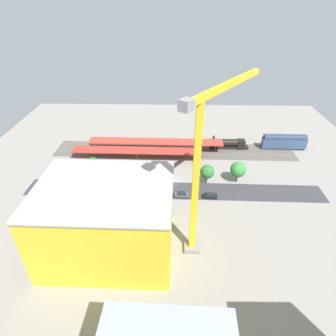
# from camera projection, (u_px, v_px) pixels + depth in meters

# --- Properties ---
(ground_plane) EXTENTS (150.94, 150.94, 0.00)m
(ground_plane) POSITION_uv_depth(u_px,v_px,m) (174.00, 182.00, 94.59)
(ground_plane) COLOR gray
(ground_plane) RESTS_ON ground
(rail_bed) EXTENTS (94.55, 14.90, 0.01)m
(rail_bed) POSITION_uv_depth(u_px,v_px,m) (174.00, 150.00, 113.16)
(rail_bed) COLOR #5B544C
(rail_bed) RESTS_ON ground
(street_asphalt) EXTENTS (94.48, 10.64, 0.01)m
(street_asphalt) POSITION_uv_depth(u_px,v_px,m) (174.00, 190.00, 90.57)
(street_asphalt) COLOR #38383D
(street_asphalt) RESTS_ON ground
(track_rails) EXTENTS (94.33, 8.47, 0.12)m
(track_rails) POSITION_uv_depth(u_px,v_px,m) (174.00, 150.00, 113.06)
(track_rails) COLOR #9E9EA8
(track_rails) RESTS_ON ground
(platform_canopy_near) EXTENTS (47.92, 6.28, 3.84)m
(platform_canopy_near) POSITION_uv_depth(u_px,v_px,m) (136.00, 150.00, 105.61)
(platform_canopy_near) COLOR #B73328
(platform_canopy_near) RESTS_ON ground
(platform_canopy_far) EXTENTS (52.52, 6.22, 4.20)m
(platform_canopy_far) POSITION_uv_depth(u_px,v_px,m) (156.00, 142.00, 111.17)
(platform_canopy_far) COLOR #C63D2D
(platform_canopy_far) RESTS_ON ground
(locomotive) EXTENTS (15.58, 3.24, 5.30)m
(locomotive) POSITION_uv_depth(u_px,v_px,m) (229.00, 144.00, 113.94)
(locomotive) COLOR black
(locomotive) RESTS_ON ground
(passenger_coach) EXTENTS (17.24, 3.25, 6.27)m
(passenger_coach) POSITION_uv_depth(u_px,v_px,m) (284.00, 141.00, 112.75)
(passenger_coach) COLOR black
(passenger_coach) RESTS_ON ground
(parked_car_0) EXTENTS (4.42, 2.11, 1.62)m
(parked_car_0) POSITION_uv_depth(u_px,v_px,m) (210.00, 196.00, 87.10)
(parked_car_0) COLOR black
(parked_car_0) RESTS_ON ground
(parked_car_1) EXTENTS (4.52, 2.03, 1.62)m
(parked_car_1) POSITION_uv_depth(u_px,v_px,m) (182.00, 195.00, 87.44)
(parked_car_1) COLOR black
(parked_car_1) RESTS_ON ground
(parked_car_2) EXTENTS (4.54, 2.10, 1.72)m
(parked_car_2) POSITION_uv_depth(u_px,v_px,m) (157.00, 195.00, 87.31)
(parked_car_2) COLOR black
(parked_car_2) RESTS_ON ground
(parked_car_3) EXTENTS (4.52, 1.80, 1.68)m
(parked_car_3) POSITION_uv_depth(u_px,v_px,m) (126.00, 194.00, 87.68)
(parked_car_3) COLOR black
(parked_car_3) RESTS_ON ground
(parked_car_4) EXTENTS (4.55, 1.88, 1.74)m
(parked_car_4) POSITION_uv_depth(u_px,v_px,m) (102.00, 194.00, 87.92)
(parked_car_4) COLOR black
(parked_car_4) RESTS_ON ground
(parked_car_5) EXTENTS (4.43, 2.02, 1.74)m
(parked_car_5) POSITION_uv_depth(u_px,v_px,m) (73.00, 193.00, 88.01)
(parked_car_5) COLOR black
(parked_car_5) RESTS_ON ground
(parked_car_6) EXTENTS (4.60, 1.80, 1.66)m
(parked_car_6) POSITION_uv_depth(u_px,v_px,m) (47.00, 193.00, 88.33)
(parked_car_6) COLOR black
(parked_car_6) RESTS_ON ground
(construction_building) EXTENTS (29.99, 23.64, 17.82)m
(construction_building) POSITION_uv_depth(u_px,v_px,m) (107.00, 220.00, 65.85)
(construction_building) COLOR yellow
(construction_building) RESTS_ON ground
(construction_roof_slab) EXTENTS (30.60, 24.25, 0.40)m
(construction_roof_slab) POSITION_uv_depth(u_px,v_px,m) (103.00, 189.00, 61.01)
(construction_roof_slab) COLOR #ADA89E
(construction_roof_slab) RESTS_ON construction_building
(tower_crane) EXTENTS (19.24, 25.61, 39.13)m
(tower_crane) POSITION_uv_depth(u_px,v_px,m) (204.00, 162.00, 59.55)
(tower_crane) COLOR gray
(tower_crane) RESTS_ON ground
(box_truck_0) EXTENTS (9.47, 2.55, 3.56)m
(box_truck_0) POSITION_uv_depth(u_px,v_px,m) (99.00, 202.00, 83.03)
(box_truck_0) COLOR black
(box_truck_0) RESTS_ON ground
(box_truck_1) EXTENTS (8.80, 2.79, 3.12)m
(box_truck_1) POSITION_uv_depth(u_px,v_px,m) (94.00, 197.00, 85.24)
(box_truck_1) COLOR black
(box_truck_1) RESTS_ON ground
(box_truck_2) EXTENTS (8.62, 2.70, 3.48)m
(box_truck_2) POSITION_uv_depth(u_px,v_px,m) (101.00, 197.00, 85.07)
(box_truck_2) COLOR black
(box_truck_2) RESTS_ON ground
(street_tree_0) EXTENTS (4.57, 4.57, 6.95)m
(street_tree_0) POSITION_uv_depth(u_px,v_px,m) (207.00, 172.00, 91.36)
(street_tree_0) COLOR brown
(street_tree_0) RESTS_ON ground
(street_tree_1) EXTENTS (5.56, 5.56, 8.16)m
(street_tree_1) POSITION_uv_depth(u_px,v_px,m) (93.00, 166.00, 93.19)
(street_tree_1) COLOR brown
(street_tree_1) RESTS_ON ground
(street_tree_2) EXTENTS (4.04, 4.04, 6.95)m
(street_tree_2) POSITION_uv_depth(u_px,v_px,m) (102.00, 169.00, 92.48)
(street_tree_2) COLOR brown
(street_tree_2) RESTS_ON ground
(street_tree_3) EXTENTS (5.14, 5.14, 7.39)m
(street_tree_3) POSITION_uv_depth(u_px,v_px,m) (238.00, 170.00, 92.17)
(street_tree_3) COLOR brown
(street_tree_3) RESTS_ON ground
(traffic_light) EXTENTS (0.50, 0.36, 6.31)m
(traffic_light) POSITION_uv_depth(u_px,v_px,m) (133.00, 172.00, 92.25)
(traffic_light) COLOR #333333
(traffic_light) RESTS_ON ground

